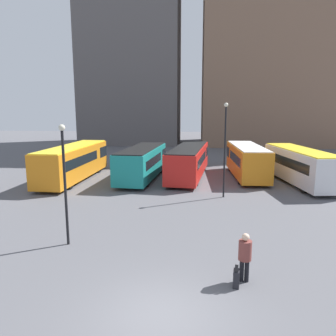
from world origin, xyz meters
TOP-DOWN VIEW (x-y plane):
  - ground_plane at (0.00, 0.00)m, footprint 160.00×160.00m
  - building_block_left at (-10.39, 50.57)m, footprint 16.70×12.78m
  - building_block_right at (17.20, 50.57)m, footprint 30.31×15.23m
  - bus_0 at (-9.53, 18.52)m, footprint 2.85×11.00m
  - bus_1 at (-3.65, 19.21)m, footprint 3.29×9.61m
  - bus_2 at (0.42, 20.59)m, footprint 3.77×11.31m
  - bus_3 at (5.60, 20.74)m, footprint 2.78×9.13m
  - bus_4 at (9.52, 18.50)m, footprint 3.80×10.08m
  - traveler at (2.78, 2.22)m, footprint 0.53×0.53m
  - suitcase at (2.46, 1.81)m, footprint 0.27×0.40m
  - lamp_post_0 at (-4.73, 4.86)m, footprint 0.28×0.28m
  - lamp_post_1 at (2.98, 13.61)m, footprint 0.28×0.28m

SIDE VIEW (x-z plane):
  - ground_plane at x=0.00m, z-range 0.00..0.00m
  - suitcase at x=2.46m, z-range -0.13..0.75m
  - traveler at x=2.78m, z-range 0.17..1.97m
  - bus_2 at x=0.42m, z-range 0.13..2.88m
  - bus_1 at x=-3.65m, z-range 0.12..2.89m
  - bus_3 at x=5.60m, z-range 0.12..2.98m
  - bus_4 at x=9.52m, z-range 0.13..2.98m
  - bus_0 at x=-9.53m, z-range 0.13..3.08m
  - lamp_post_0 at x=-4.73m, z-range 0.50..5.92m
  - lamp_post_1 at x=2.98m, z-range 0.52..7.00m
  - building_block_right at x=17.20m, z-range 0.00..41.18m
  - building_block_left at x=-10.39m, z-range 0.00..41.21m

